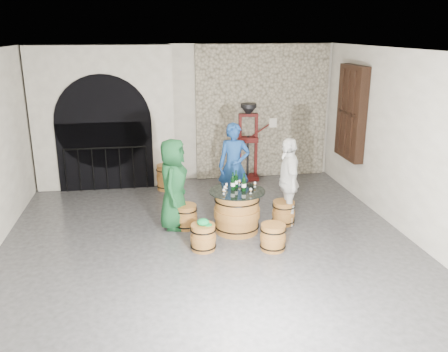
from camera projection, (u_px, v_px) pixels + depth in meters
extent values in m
plane|color=#2E2E30|center=(210.00, 249.00, 7.89)|extent=(8.00, 8.00, 0.00)
plane|color=beige|center=(187.00, 114.00, 11.19)|extent=(8.00, 0.00, 8.00)
plane|color=beige|center=(278.00, 289.00, 3.65)|extent=(8.00, 0.00, 8.00)
plane|color=beige|center=(416.00, 148.00, 7.95)|extent=(0.00, 8.00, 8.00)
plane|color=beige|center=(209.00, 51.00, 6.94)|extent=(8.00, 8.00, 0.00)
cube|color=tan|center=(262.00, 112.00, 11.41)|extent=(3.20, 0.12, 3.18)
cube|color=beige|center=(104.00, 118.00, 10.66)|extent=(3.10, 0.50, 3.18)
cube|color=black|center=(106.00, 156.00, 10.65)|extent=(2.10, 0.03, 1.55)
cylinder|color=black|center=(103.00, 122.00, 10.42)|extent=(2.10, 0.03, 2.10)
cylinder|color=black|center=(105.00, 148.00, 10.53)|extent=(1.79, 0.04, 0.04)
cylinder|color=black|center=(66.00, 171.00, 10.54)|extent=(0.02, 0.02, 0.98)
cylinder|color=black|center=(79.00, 170.00, 10.59)|extent=(0.02, 0.02, 0.98)
cylinder|color=black|center=(93.00, 170.00, 10.63)|extent=(0.02, 0.02, 0.98)
cylinder|color=black|center=(107.00, 169.00, 10.68)|extent=(0.02, 0.02, 0.98)
cylinder|color=black|center=(120.00, 169.00, 10.72)|extent=(0.02, 0.02, 0.98)
cylinder|color=black|center=(133.00, 168.00, 10.77)|extent=(0.02, 0.02, 0.98)
cylinder|color=black|center=(147.00, 167.00, 10.81)|extent=(0.02, 0.02, 0.98)
cube|color=black|center=(351.00, 113.00, 10.14)|extent=(0.20, 1.10, 2.00)
cube|color=black|center=(349.00, 113.00, 10.13)|extent=(0.06, 0.88, 1.76)
cube|color=black|center=(351.00, 113.00, 10.14)|extent=(0.22, 0.92, 0.06)
cube|color=black|center=(356.00, 115.00, 9.86)|extent=(0.22, 0.06, 1.80)
cube|color=black|center=(351.00, 113.00, 10.14)|extent=(0.22, 0.06, 1.80)
cube|color=black|center=(345.00, 111.00, 10.41)|extent=(0.22, 0.06, 1.80)
cylinder|color=olive|center=(237.00, 212.00, 8.51)|extent=(0.77, 0.77, 0.73)
cylinder|color=olive|center=(237.00, 212.00, 8.51)|extent=(0.83, 0.83, 0.16)
torus|color=black|center=(237.00, 225.00, 8.58)|extent=(0.83, 0.83, 0.02)
torus|color=black|center=(237.00, 199.00, 8.44)|extent=(0.83, 0.83, 0.02)
cylinder|color=olive|center=(237.00, 192.00, 8.40)|extent=(0.79, 0.79, 0.02)
cylinder|color=black|center=(237.00, 191.00, 8.39)|extent=(1.00, 1.00, 0.01)
cylinder|color=olive|center=(186.00, 217.00, 8.70)|extent=(0.40, 0.40, 0.43)
cylinder|color=olive|center=(186.00, 217.00, 8.70)|extent=(0.43, 0.43, 0.09)
torus|color=black|center=(186.00, 224.00, 8.74)|extent=(0.44, 0.44, 0.02)
torus|color=black|center=(185.00, 210.00, 8.65)|extent=(0.44, 0.44, 0.02)
cylinder|color=olive|center=(185.00, 206.00, 8.63)|extent=(0.41, 0.41, 0.02)
cylinder|color=olive|center=(234.00, 202.00, 9.46)|extent=(0.40, 0.40, 0.43)
cylinder|color=olive|center=(234.00, 202.00, 9.46)|extent=(0.43, 0.43, 0.09)
torus|color=black|center=(234.00, 209.00, 9.50)|extent=(0.44, 0.44, 0.02)
torus|color=black|center=(234.00, 195.00, 9.42)|extent=(0.44, 0.44, 0.02)
cylinder|color=olive|center=(234.00, 191.00, 9.39)|extent=(0.41, 0.41, 0.02)
cylinder|color=olive|center=(283.00, 213.00, 8.88)|extent=(0.40, 0.40, 0.43)
cylinder|color=olive|center=(283.00, 213.00, 8.88)|extent=(0.43, 0.43, 0.09)
torus|color=black|center=(283.00, 220.00, 8.92)|extent=(0.44, 0.44, 0.02)
torus|color=black|center=(284.00, 206.00, 8.84)|extent=(0.44, 0.44, 0.02)
cylinder|color=olive|center=(284.00, 202.00, 8.81)|extent=(0.41, 0.41, 0.02)
cylinder|color=olive|center=(273.00, 238.00, 7.84)|extent=(0.40, 0.40, 0.43)
cylinder|color=olive|center=(273.00, 238.00, 7.84)|extent=(0.43, 0.43, 0.09)
torus|color=black|center=(273.00, 245.00, 7.88)|extent=(0.44, 0.44, 0.02)
torus|color=black|center=(273.00, 230.00, 7.80)|extent=(0.44, 0.44, 0.02)
cylinder|color=olive|center=(273.00, 225.00, 7.77)|extent=(0.41, 0.41, 0.02)
cylinder|color=olive|center=(203.00, 238.00, 7.83)|extent=(0.40, 0.40, 0.43)
cylinder|color=olive|center=(203.00, 238.00, 7.83)|extent=(0.43, 0.43, 0.09)
torus|color=black|center=(203.00, 246.00, 7.88)|extent=(0.44, 0.44, 0.02)
torus|color=black|center=(203.00, 230.00, 7.79)|extent=(0.44, 0.44, 0.02)
cylinder|color=olive|center=(203.00, 225.00, 7.77)|extent=(0.41, 0.41, 0.02)
ellipsoid|color=#0B8139|center=(203.00, 222.00, 7.75)|extent=(0.20, 0.20, 0.11)
cylinder|color=#0B8139|center=(208.00, 225.00, 7.75)|extent=(0.13, 0.13, 0.01)
imported|color=#134421|center=(173.00, 184.00, 8.54)|extent=(0.72, 0.93, 1.67)
imported|color=navy|center=(234.00, 166.00, 9.54)|extent=(0.71, 0.55, 1.75)
imported|color=silver|center=(288.00, 181.00, 8.72)|extent=(0.50, 1.01, 1.66)
cylinder|color=black|center=(233.00, 184.00, 8.41)|extent=(0.07, 0.07, 0.22)
cylinder|color=white|center=(233.00, 184.00, 8.41)|extent=(0.08, 0.08, 0.06)
cone|color=black|center=(233.00, 177.00, 8.37)|extent=(0.07, 0.07, 0.05)
cylinder|color=black|center=(233.00, 174.00, 8.36)|extent=(0.03, 0.03, 0.07)
cylinder|color=black|center=(244.00, 185.00, 8.36)|extent=(0.07, 0.07, 0.22)
cylinder|color=white|center=(244.00, 185.00, 8.36)|extent=(0.08, 0.08, 0.06)
cone|color=black|center=(244.00, 178.00, 8.32)|extent=(0.07, 0.07, 0.05)
cylinder|color=black|center=(244.00, 175.00, 8.30)|extent=(0.03, 0.03, 0.07)
cylinder|color=black|center=(236.00, 182.00, 8.54)|extent=(0.07, 0.07, 0.22)
cylinder|color=white|center=(236.00, 182.00, 8.54)|extent=(0.08, 0.08, 0.06)
cone|color=black|center=(236.00, 175.00, 8.50)|extent=(0.07, 0.07, 0.05)
cylinder|color=black|center=(236.00, 172.00, 8.48)|extent=(0.03, 0.03, 0.07)
cylinder|color=olive|center=(166.00, 178.00, 10.77)|extent=(0.40, 0.40, 0.56)
cylinder|color=olive|center=(166.00, 178.00, 10.77)|extent=(0.43, 0.43, 0.12)
torus|color=black|center=(166.00, 186.00, 10.83)|extent=(0.44, 0.44, 0.02)
torus|color=black|center=(166.00, 170.00, 10.71)|extent=(0.44, 0.44, 0.02)
cylinder|color=olive|center=(166.00, 165.00, 10.68)|extent=(0.41, 0.41, 0.02)
cube|color=#4A100C|center=(247.00, 177.00, 11.58)|extent=(0.53, 0.44, 0.10)
cube|color=#4A100C|center=(248.00, 139.00, 11.30)|extent=(0.48, 0.32, 0.12)
cube|color=#4A100C|center=(248.00, 115.00, 11.13)|extent=(0.46, 0.15, 0.07)
cylinder|color=black|center=(248.00, 156.00, 11.42)|extent=(0.05, 0.05, 0.97)
cylinder|color=black|center=(249.00, 106.00, 11.06)|extent=(0.37, 0.37, 0.09)
cone|color=black|center=(249.00, 111.00, 11.10)|extent=(0.37, 0.37, 0.19)
cube|color=#4A100C|center=(240.00, 146.00, 11.33)|extent=(0.07, 0.07, 1.56)
cube|color=#4A100C|center=(256.00, 146.00, 11.37)|extent=(0.07, 0.07, 1.56)
cylinder|color=#4A100C|center=(261.00, 130.00, 11.23)|extent=(0.42, 0.06, 0.30)
cube|color=silver|center=(273.00, 123.00, 11.44)|extent=(0.18, 0.10, 0.22)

